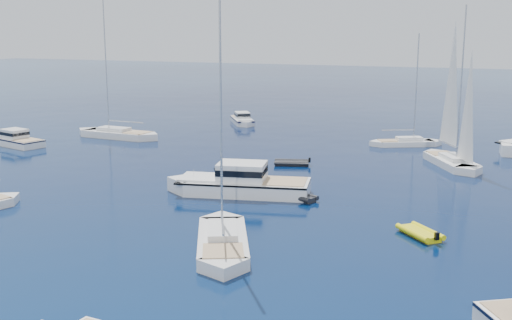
{
  "coord_description": "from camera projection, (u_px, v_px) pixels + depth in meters",
  "views": [
    {
      "loc": [
        16.78,
        -23.81,
        12.51
      ],
      "look_at": [
        -3.03,
        21.97,
        2.2
      ],
      "focal_mm": 44.1,
      "sensor_mm": 36.0,
      "label": 1
    }
  ],
  "objects": [
    {
      "name": "tender_grey_far",
      "position": [
        292.0,
        165.0,
        59.52
      ],
      "size": [
        3.82,
        2.87,
        0.95
      ],
      "primitive_type": null,
      "rotation": [
        0.0,
        0.0,
        1.89
      ],
      "color": "black",
      "rests_on": "ground"
    },
    {
      "name": "motor_cruiser_centre",
      "position": [
        239.0,
        194.0,
        49.05
      ],
      "size": [
        12.65,
        6.45,
        3.18
      ],
      "primitive_type": null,
      "rotation": [
        0.0,
        0.0,
        1.81
      ],
      "color": "white",
      "rests_on": "ground"
    },
    {
      "name": "tender_grey_near",
      "position": [
        300.0,
        200.0,
        47.22
      ],
      "size": [
        3.13,
        2.49,
        0.95
      ],
      "primitive_type": null,
      "rotation": [
        0.0,
        0.0,
        4.33
      ],
      "color": "black",
      "rests_on": "ground"
    },
    {
      "name": "motor_cruiser_far_l",
      "position": [
        14.0,
        145.0,
        69.86
      ],
      "size": [
        9.26,
        4.79,
        2.33
      ],
      "primitive_type": null,
      "rotation": [
        0.0,
        0.0,
        1.33
      ],
      "color": "silver",
      "rests_on": "ground"
    },
    {
      "name": "sailboat_far_l",
      "position": [
        117.0,
        137.0,
        74.83
      ],
      "size": [
        12.08,
        3.49,
        17.62
      ],
      "primitive_type": null,
      "rotation": [
        0.0,
        0.0,
        1.54
      ],
      "color": "silver",
      "rests_on": "ground"
    },
    {
      "name": "ground",
      "position": [
        134.0,
        293.0,
        30.45
      ],
      "size": [
        400.0,
        400.0,
        0.0
      ],
      "primitive_type": "plane",
      "color": "navy",
      "rests_on": "ground"
    },
    {
      "name": "tender_yellow",
      "position": [
        420.0,
        236.0,
        38.92
      ],
      "size": [
        3.61,
        3.63,
        0.95
      ],
      "primitive_type": null,
      "rotation": [
        0.0,
        0.0,
        0.78
      ],
      "color": "yellow",
      "rests_on": "ground"
    },
    {
      "name": "motor_cruiser_horizon",
      "position": [
        243.0,
        124.0,
        85.86
      ],
      "size": [
        6.36,
        7.77,
        2.04
      ],
      "primitive_type": null,
      "rotation": [
        0.0,
        0.0,
        3.74
      ],
      "color": "white",
      "rests_on": "ground"
    },
    {
      "name": "sailboat_mid_r",
      "position": [
        223.0,
        247.0,
        36.92
      ],
      "size": [
        7.52,
        11.04,
        16.08
      ],
      "primitive_type": null,
      "rotation": [
        0.0,
        0.0,
        0.47
      ],
      "color": "silver",
      "rests_on": "ground"
    },
    {
      "name": "sailboat_centre",
      "position": [
        406.0,
        146.0,
        69.55
      ],
      "size": [
        8.66,
        6.07,
        12.68
      ],
      "primitive_type": null,
      "rotation": [
        0.0,
        0.0,
        5.21
      ],
      "color": "white",
      "rests_on": "ground"
    },
    {
      "name": "sailboat_sails_r",
      "position": [
        451.0,
        166.0,
        59.25
      ],
      "size": [
        7.53,
        10.38,
        15.31
      ],
      "primitive_type": null,
      "rotation": [
        0.0,
        0.0,
        3.66
      ],
      "color": "silver",
      "rests_on": "ground"
    }
  ]
}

